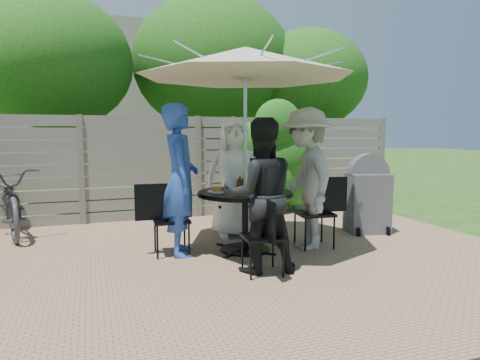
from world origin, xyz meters
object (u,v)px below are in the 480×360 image
object	(u,v)px
chair_front	(263,252)
person_front	(260,196)
chair_back	(232,216)
person_left	(180,180)
person_right	(306,179)
chair_left	(170,234)
chair_right	(315,227)
plate_back	(240,186)
bbq_grill	(367,197)
plate_front	(251,193)
glass_front	(258,188)
glass_right	(263,185)
glass_back	(234,184)
coffee_cup	(249,185)
syrup_jug	(240,185)
umbrella	(245,62)
patio_table	(245,210)
plate_extra	(264,192)
glass_left	(227,188)
plate_left	(217,190)
bicycle	(10,201)
plate_right	(272,189)
person_back	(234,177)

from	to	relation	value
chair_front	person_front	size ratio (longest dim) A/B	0.50
chair_back	person_left	xyz separation A→B (m)	(-0.97, -0.83, 0.67)
person_right	chair_back	bearing A→B (deg)	-139.36
chair_left	chair_right	size ratio (longest dim) A/B	0.96
plate_back	bbq_grill	bearing A→B (deg)	-0.52
bbq_grill	plate_back	bearing A→B (deg)	-167.75
plate_front	glass_front	bearing A→B (deg)	35.13
chair_right	glass_right	size ratio (longest dim) A/B	6.86
glass_back	coffee_cup	world-z (taller)	glass_back
syrup_jug	plate_back	bearing A→B (deg)	70.43
chair_left	umbrella	bearing A→B (deg)	-4.62
person_front	chair_right	distance (m)	1.40
glass_front	glass_right	xyz separation A→B (m)	(0.21, 0.34, 0.00)
person_front	glass_front	bearing A→B (deg)	-100.42
chair_left	person_left	size ratio (longest dim) A/B	0.48
patio_table	glass_right	bearing A→B (deg)	13.39
plate_front	glass_front	distance (m)	0.15
chair_back	syrup_jug	distance (m)	1.09
person_front	chair_right	bearing A→B (deg)	-139.32
chair_front	plate_extra	world-z (taller)	chair_front
person_left	plate_extra	xyz separation A→B (m)	(0.95, -0.45, -0.14)
person_left	glass_left	size ratio (longest dim) A/B	13.71
chair_right	plate_extra	world-z (taller)	chair_right
patio_table	chair_front	xyz separation A→B (m)	(-0.14, -0.95, -0.30)
plate_left	plate_front	xyz separation A→B (m)	(0.30, -0.41, 0.00)
glass_left	bicycle	xyz separation A→B (m)	(-2.76, 2.10, -0.34)
chair_back	coffee_cup	size ratio (longest dim) A/B	7.89
syrup_jug	plate_front	bearing A→B (deg)	-90.29
plate_front	plate_right	distance (m)	0.51
glass_right	chair_left	bearing A→B (deg)	176.34
plate_right	umbrella	bearing A→B (deg)	171.39
patio_table	plate_back	bearing A→B (deg)	81.39
glass_front	bicycle	bearing A→B (deg)	143.32
person_left	plate_extra	size ratio (longest dim) A/B	8.00
person_back	plate_front	bearing A→B (deg)	-90.00
person_back	person_right	xyz separation A→B (m)	(0.70, -0.94, 0.05)
chair_back	bicycle	size ratio (longest dim) A/B	0.48
person_left	chair_right	distance (m)	1.92
umbrella	plate_right	world-z (taller)	umbrella
glass_left	bbq_grill	world-z (taller)	bbq_grill
chair_right	syrup_jug	xyz separation A→B (m)	(-1.01, 0.20, 0.59)
chair_right	syrup_jug	size ratio (longest dim) A/B	6.01
syrup_jug	bbq_grill	bearing A→B (deg)	7.28
person_front	bicycle	xyz separation A→B (m)	(-2.91, 2.86, -0.34)
chair_front	coffee_cup	distance (m)	1.33
chair_right	plate_back	world-z (taller)	chair_right
bicycle	glass_back	bearing A→B (deg)	-44.28
plate_back	glass_left	size ratio (longest dim) A/B	1.86
plate_extra	chair_right	bearing A→B (deg)	12.30
person_front	bbq_grill	distance (m)	2.55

